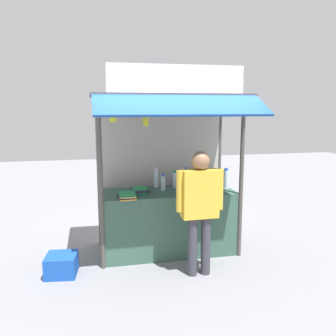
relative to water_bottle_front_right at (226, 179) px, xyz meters
name	(u,v)px	position (x,y,z in m)	size (l,w,h in m)	color
ground_plane	(168,251)	(-0.91, -0.01, -1.07)	(20.00, 20.00, 0.00)	gray
stall_counter	(168,222)	(-0.91, -0.01, -0.61)	(1.97, 0.77, 0.93)	#385B4C
stall_structure	(166,143)	(-0.91, 0.12, 0.56)	(2.17, 1.64, 2.68)	#4C4742
water_bottle_front_right	(226,179)	(0.00, 0.00, 0.00)	(0.09, 0.09, 0.31)	silver
water_bottle_mid_right	(156,179)	(-1.02, 0.31, -0.01)	(0.08, 0.08, 0.29)	silver
water_bottle_rear_center	(175,180)	(-0.75, 0.19, -0.02)	(0.08, 0.08, 0.27)	silver
water_bottle_far_right	(186,177)	(-0.56, 0.30, -0.01)	(0.08, 0.08, 0.29)	silver
water_bottle_left	(163,183)	(-0.97, 0.07, -0.03)	(0.07, 0.07, 0.25)	silver
magazine_stack_center	(127,196)	(-1.54, -0.31, -0.11)	(0.25, 0.30, 0.08)	purple
magazine_stack_back_right	(207,192)	(-0.40, -0.30, -0.11)	(0.21, 0.29, 0.08)	white
magazine_stack_front_left	(140,190)	(-1.32, 0.01, -0.11)	(0.24, 0.31, 0.07)	green
banana_bunch_leftmost	(146,121)	(-1.30, -0.49, 0.91)	(0.09, 0.09, 0.29)	#332D23
banana_bunch_inner_right	(113,117)	(-1.72, -0.49, 0.96)	(0.11, 0.10, 0.24)	#332D23
vendor_person	(200,202)	(-0.68, -0.84, -0.10)	(0.61, 0.23, 1.62)	#383842
plastic_crate	(62,265)	(-2.43, -0.47, -0.94)	(0.39, 0.39, 0.27)	#194CB2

